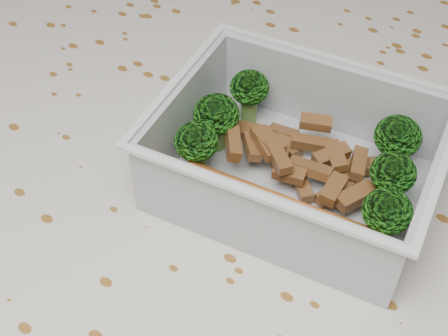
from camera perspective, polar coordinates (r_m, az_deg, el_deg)
The scene contains 6 objects.
dining_table at distance 0.50m, azimuth -1.23°, elevation -9.14°, with size 1.40×0.90×0.75m.
tablecloth at distance 0.46m, azimuth -1.33°, elevation -5.63°, with size 1.46×0.96×0.19m.
lunch_container at distance 0.42m, azimuth 6.56°, elevation 0.29°, with size 0.21×0.17×0.06m.
broccoli_florets at distance 0.42m, azimuth 7.31°, elevation 2.18°, with size 0.17×0.12×0.05m.
meat_pile at distance 0.43m, azimuth 7.81°, elevation 0.77°, with size 0.12×0.08×0.03m.
sausage at distance 0.40m, azimuth 4.94°, elevation -4.03°, with size 0.15×0.05×0.02m.
Camera 1 is at (0.17, -0.22, 1.08)m, focal length 50.00 mm.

